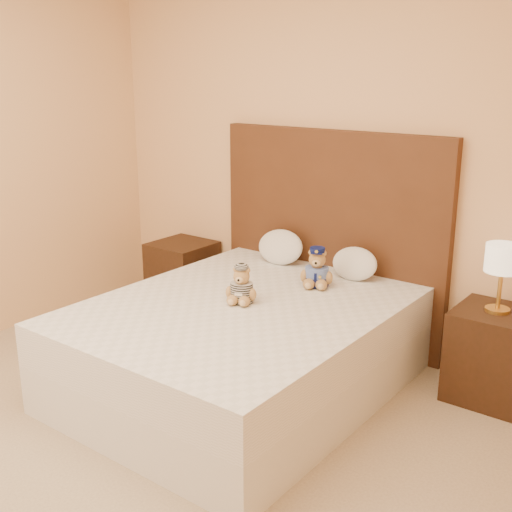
{
  "coord_description": "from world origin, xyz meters",
  "views": [
    {
      "loc": [
        2.23,
        -1.6,
        1.9
      ],
      "look_at": [
        -0.08,
        1.45,
        0.77
      ],
      "focal_mm": 45.0,
      "sensor_mm": 36.0,
      "label": 1
    }
  ],
  "objects_px": {
    "bed": "(242,346)",
    "pillow_right": "(355,262)",
    "lamp": "(503,262)",
    "teddy_prisoner": "(242,284)",
    "nightstand_right": "(492,355)",
    "nightstand_left": "(183,275)",
    "pillow_left": "(280,245)",
    "teddy_police": "(317,267)"
  },
  "relations": [
    {
      "from": "nightstand_left",
      "to": "pillow_left",
      "type": "relative_size",
      "value": 1.5
    },
    {
      "from": "nightstand_left",
      "to": "lamp",
      "type": "xyz_separation_m",
      "value": [
        2.5,
        0.0,
        0.57
      ]
    },
    {
      "from": "lamp",
      "to": "pillow_left",
      "type": "distance_m",
      "value": 1.56
    },
    {
      "from": "teddy_prisoner",
      "to": "nightstand_right",
      "type": "bearing_deg",
      "value": 10.52
    },
    {
      "from": "nightstand_left",
      "to": "pillow_left",
      "type": "xyz_separation_m",
      "value": [
        0.95,
        0.03,
        0.4
      ]
    },
    {
      "from": "nightstand_right",
      "to": "teddy_police",
      "type": "bearing_deg",
      "value": -166.85
    },
    {
      "from": "nightstand_right",
      "to": "nightstand_left",
      "type": "bearing_deg",
      "value": 180.0
    },
    {
      "from": "nightstand_right",
      "to": "pillow_right",
      "type": "distance_m",
      "value": 1.03
    },
    {
      "from": "nightstand_left",
      "to": "teddy_prisoner",
      "type": "height_order",
      "value": "teddy_prisoner"
    },
    {
      "from": "teddy_prisoner",
      "to": "lamp",
      "type": "bearing_deg",
      "value": 10.52
    },
    {
      "from": "pillow_left",
      "to": "pillow_right",
      "type": "xyz_separation_m",
      "value": [
        0.6,
        0.0,
        -0.02
      ]
    },
    {
      "from": "pillow_left",
      "to": "bed",
      "type": "bearing_deg",
      "value": -69.9
    },
    {
      "from": "lamp",
      "to": "teddy_prisoner",
      "type": "relative_size",
      "value": 1.78
    },
    {
      "from": "teddy_police",
      "to": "nightstand_right",
      "type": "bearing_deg",
      "value": -10.89
    },
    {
      "from": "bed",
      "to": "pillow_right",
      "type": "xyz_separation_m",
      "value": [
        0.3,
        0.83,
        0.39
      ]
    },
    {
      "from": "lamp",
      "to": "pillow_right",
      "type": "height_order",
      "value": "lamp"
    },
    {
      "from": "bed",
      "to": "teddy_prisoner",
      "type": "relative_size",
      "value": 8.9
    },
    {
      "from": "bed",
      "to": "teddy_prisoner",
      "type": "height_order",
      "value": "teddy_prisoner"
    },
    {
      "from": "nightstand_right",
      "to": "teddy_prisoner",
      "type": "height_order",
      "value": "teddy_prisoner"
    },
    {
      "from": "lamp",
      "to": "nightstand_right",
      "type": "bearing_deg",
      "value": 0.0
    },
    {
      "from": "bed",
      "to": "lamp",
      "type": "bearing_deg",
      "value": 32.62
    },
    {
      "from": "teddy_police",
      "to": "nightstand_left",
      "type": "bearing_deg",
      "value": 146.04
    },
    {
      "from": "teddy_police",
      "to": "pillow_right",
      "type": "bearing_deg",
      "value": 43.0
    },
    {
      "from": "bed",
      "to": "nightstand_left",
      "type": "distance_m",
      "value": 1.48
    },
    {
      "from": "nightstand_left",
      "to": "teddy_police",
      "type": "bearing_deg",
      "value": -9.92
    },
    {
      "from": "nightstand_left",
      "to": "nightstand_right",
      "type": "xyz_separation_m",
      "value": [
        2.5,
        0.0,
        0.0
      ]
    },
    {
      "from": "lamp",
      "to": "teddy_prisoner",
      "type": "bearing_deg",
      "value": -148.63
    },
    {
      "from": "teddy_police",
      "to": "pillow_left",
      "type": "distance_m",
      "value": 0.56
    },
    {
      "from": "lamp",
      "to": "pillow_right",
      "type": "distance_m",
      "value": 0.97
    },
    {
      "from": "bed",
      "to": "nightstand_right",
      "type": "relative_size",
      "value": 3.64
    },
    {
      "from": "nightstand_right",
      "to": "pillow_left",
      "type": "relative_size",
      "value": 1.5
    },
    {
      "from": "nightstand_right",
      "to": "teddy_police",
      "type": "distance_m",
      "value": 1.17
    },
    {
      "from": "bed",
      "to": "nightstand_left",
      "type": "relative_size",
      "value": 3.64
    },
    {
      "from": "nightstand_left",
      "to": "teddy_police",
      "type": "xyz_separation_m",
      "value": [
        1.43,
        -0.25,
        0.4
      ]
    },
    {
      "from": "pillow_left",
      "to": "pillow_right",
      "type": "bearing_deg",
      "value": 0.0
    },
    {
      "from": "lamp",
      "to": "teddy_prisoner",
      "type": "xyz_separation_m",
      "value": [
        -1.27,
        -0.77,
        -0.19
      ]
    },
    {
      "from": "bed",
      "to": "pillow_right",
      "type": "distance_m",
      "value": 0.96
    },
    {
      "from": "nightstand_left",
      "to": "lamp",
      "type": "relative_size",
      "value": 1.38
    },
    {
      "from": "lamp",
      "to": "teddy_prisoner",
      "type": "distance_m",
      "value": 1.5
    },
    {
      "from": "nightstand_left",
      "to": "teddy_police",
      "type": "distance_m",
      "value": 1.51
    },
    {
      "from": "pillow_right",
      "to": "teddy_prisoner",
      "type": "bearing_deg",
      "value": -111.61
    },
    {
      "from": "bed",
      "to": "teddy_prisoner",
      "type": "xyz_separation_m",
      "value": [
        -0.02,
        0.03,
        0.39
      ]
    }
  ]
}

